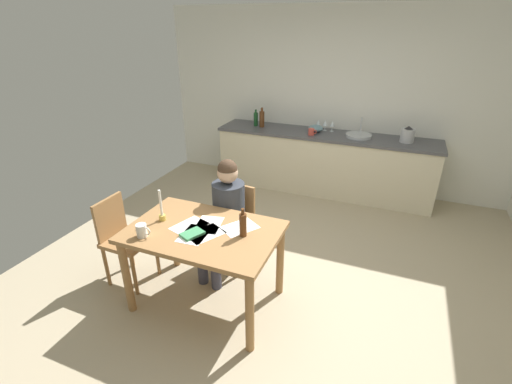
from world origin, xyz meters
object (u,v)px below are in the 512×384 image
(coffee_mug, at_px, (142,230))
(wine_glass_back_left, at_px, (318,123))
(wine_bottle_on_table, at_px, (243,224))
(candlestick, at_px, (162,212))
(book_magazine, at_px, (192,234))
(chair_side_empty, at_px, (123,237))
(stovetop_kettle, at_px, (407,135))
(bottle_oil, at_px, (256,119))
(dining_table, at_px, (204,241))
(wine_glass_near_sink, at_px, (332,124))
(bottle_vinegar, at_px, (262,119))
(person_seated, at_px, (225,211))
(wine_glass_by_kettle, at_px, (325,123))
(chair_at_table, at_px, (234,222))
(sink_unit, at_px, (359,135))
(mixing_bowl, at_px, (316,128))
(teacup_on_counter, at_px, (311,132))

(coffee_mug, height_order, wine_glass_back_left, wine_glass_back_left)
(wine_bottle_on_table, bearing_deg, candlestick, -177.48)
(candlestick, relative_size, book_magazine, 1.63)
(chair_side_empty, xyz_separation_m, stovetop_kettle, (2.42, 2.81, 0.51))
(wine_bottle_on_table, distance_m, bottle_oil, 2.97)
(dining_table, bearing_deg, wine_glass_near_sink, 80.53)
(chair_side_empty, relative_size, bottle_vinegar, 2.95)
(person_seated, relative_size, wine_glass_by_kettle, 7.76)
(book_magazine, xyz_separation_m, wine_glass_back_left, (0.32, 3.06, 0.23))
(chair_at_table, relative_size, chair_side_empty, 0.99)
(chair_at_table, height_order, wine_glass_by_kettle, wine_glass_by_kettle)
(sink_unit, xyz_separation_m, wine_glass_near_sink, (-0.41, 0.15, 0.09))
(wine_bottle_on_table, height_order, wine_glass_by_kettle, wine_glass_by_kettle)
(wine_bottle_on_table, bearing_deg, wine_glass_near_sink, 87.20)
(wine_glass_back_left, bearing_deg, sink_unit, -13.31)
(bottle_vinegar, height_order, wine_glass_back_left, bottle_vinegar)
(chair_at_table, bearing_deg, wine_glass_near_sink, 77.03)
(book_magazine, relative_size, bottle_vinegar, 0.61)
(person_seated, bearing_deg, sink_unit, 67.50)
(candlestick, bearing_deg, wine_glass_by_kettle, 74.75)
(wine_glass_back_left, bearing_deg, stovetop_kettle, -6.88)
(sink_unit, xyz_separation_m, mixing_bowl, (-0.63, 0.04, 0.03))
(stovetop_kettle, xyz_separation_m, wine_glass_near_sink, (-1.03, 0.15, 0.01))
(coffee_mug, distance_m, bottle_vinegar, 3.08)
(person_seated, bearing_deg, coffee_mug, -114.29)
(coffee_mug, xyz_separation_m, bottle_vinegar, (-0.14, 3.07, 0.20))
(dining_table, distance_m, wine_glass_back_left, 2.99)
(bottle_vinegar, distance_m, mixing_bowl, 0.83)
(bottle_oil, bearing_deg, wine_glass_back_left, 7.70)
(person_seated, distance_m, chair_side_empty, 1.01)
(chair_at_table, relative_size, wine_glass_back_left, 5.59)
(person_seated, height_order, bottle_vinegar, same)
(chair_at_table, xyz_separation_m, wine_glass_by_kettle, (0.42, 2.30, 0.53))
(mixing_bowl, xyz_separation_m, stovetop_kettle, (1.25, -0.05, 0.05))
(coffee_mug, height_order, wine_glass_by_kettle, wine_glass_by_kettle)
(wine_glass_by_kettle, bearing_deg, person_seated, -100.22)
(wine_glass_back_left, xyz_separation_m, teacup_on_counter, (-0.02, -0.30, -0.06))
(wine_glass_back_left, bearing_deg, person_seated, -97.81)
(sink_unit, bearing_deg, person_seated, -112.50)
(coffee_mug, relative_size, wine_glass_by_kettle, 0.83)
(wine_bottle_on_table, height_order, wine_glass_near_sink, wine_glass_near_sink)
(candlestick, relative_size, stovetop_kettle, 1.33)
(mixing_bowl, bearing_deg, wine_glass_back_left, 84.72)
(stovetop_kettle, bearing_deg, chair_at_table, -126.04)
(bottle_oil, bearing_deg, wine_glass_by_kettle, 6.94)
(chair_at_table, distance_m, mixing_bowl, 2.26)
(chair_side_empty, bearing_deg, coffee_mug, -28.82)
(chair_side_empty, height_order, mixing_bowl, mixing_bowl)
(book_magazine, xyz_separation_m, wine_bottle_on_table, (0.39, 0.15, 0.09))
(wine_glass_by_kettle, distance_m, wine_glass_back_left, 0.11)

